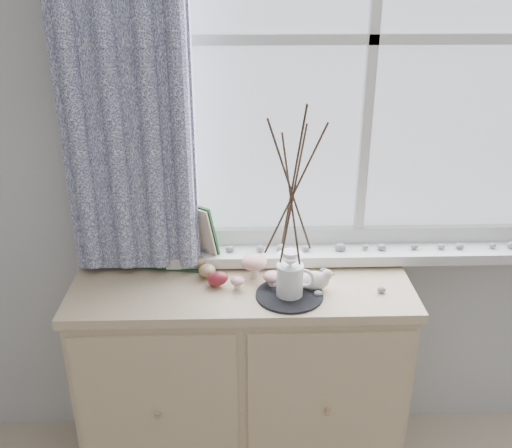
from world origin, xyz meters
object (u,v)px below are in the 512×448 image
(botanical_book, at_px, (174,237))
(sideboard, at_px, (243,379))
(twig_pitcher, at_px, (292,187))
(toadstool_cluster, at_px, (257,268))

(botanical_book, bearing_deg, sideboard, -14.86)
(botanical_book, relative_size, twig_pitcher, 0.54)
(sideboard, height_order, twig_pitcher, twig_pitcher)
(toadstool_cluster, distance_m, twig_pitcher, 0.38)
(botanical_book, xyz_separation_m, twig_pitcher, (0.40, -0.20, 0.27))
(toadstool_cluster, bearing_deg, botanical_book, 161.62)
(sideboard, relative_size, toadstool_cluster, 6.78)
(sideboard, relative_size, twig_pitcher, 1.75)
(twig_pitcher, bearing_deg, toadstool_cluster, 158.61)
(twig_pitcher, bearing_deg, botanical_book, 176.22)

